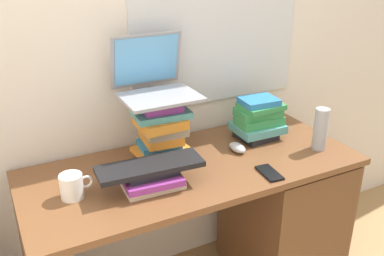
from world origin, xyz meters
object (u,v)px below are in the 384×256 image
at_px(computer_mouse, 237,148).
at_px(mug, 72,186).
at_px(book_stack_tall, 161,129).
at_px(keyboard, 150,166).
at_px(book_stack_side, 258,120).
at_px(book_stack_keyboard_riser, 152,178).
at_px(laptop, 154,81).
at_px(desk, 263,211).
at_px(cell_phone, 269,173).
at_px(water_bottle, 321,129).

xyz_separation_m(computer_mouse, mug, (-0.77, -0.04, 0.03)).
bearing_deg(book_stack_tall, computer_mouse, -15.03).
height_order(keyboard, mug, keyboard).
height_order(book_stack_side, computer_mouse, book_stack_side).
xyz_separation_m(book_stack_tall, book_stack_keyboard_riser, (-0.13, -0.20, -0.11)).
height_order(book_stack_tall, mug, book_stack_tall).
bearing_deg(mug, keyboard, -12.54).
relative_size(laptop, mug, 2.55).
bearing_deg(desk, book_stack_side, 76.87).
distance_m(book_stack_tall, book_stack_side, 0.51).
xyz_separation_m(book_stack_tall, cell_phone, (0.35, -0.33, -0.14)).
bearing_deg(desk, book_stack_tall, 163.46).
relative_size(desk, laptop, 4.57).
bearing_deg(keyboard, book_stack_keyboard_riser, -17.59).
distance_m(book_stack_keyboard_riser, computer_mouse, 0.49).
relative_size(desk, book_stack_keyboard_riser, 6.06).
bearing_deg(book_stack_keyboard_riser, mug, 167.34).
height_order(desk, book_stack_keyboard_riser, book_stack_keyboard_riser).
bearing_deg(book_stack_keyboard_riser, keyboard, 158.58).
bearing_deg(computer_mouse, book_stack_side, 25.53).
distance_m(computer_mouse, mug, 0.77).
bearing_deg(book_stack_side, computer_mouse, -154.47).
bearing_deg(desk, cell_phone, -124.57).
distance_m(keyboard, water_bottle, 0.84).
bearing_deg(water_bottle, book_stack_tall, 160.82).
height_order(book_stack_keyboard_riser, book_stack_side, book_stack_side).
xyz_separation_m(book_stack_keyboard_riser, keyboard, (-0.00, 0.00, 0.05)).
distance_m(book_stack_keyboard_riser, water_bottle, 0.83).
height_order(mug, cell_phone, mug).
distance_m(mug, cell_phone, 0.80).
distance_m(laptop, water_bottle, 0.80).
height_order(desk, laptop, laptop).
xyz_separation_m(book_stack_tall, laptop, (0.00, 0.06, 0.20)).
relative_size(desk, keyboard, 3.53).
bearing_deg(cell_phone, book_stack_tall, 141.18).
bearing_deg(computer_mouse, cell_phone, -88.83).
relative_size(desk, water_bottle, 7.36).
bearing_deg(book_stack_keyboard_riser, computer_mouse, 13.25).
distance_m(mug, water_bottle, 1.14).
bearing_deg(laptop, book_stack_side, -8.20).
relative_size(book_stack_keyboard_riser, mug, 1.93).
height_order(keyboard, computer_mouse, keyboard).
relative_size(desk, book_stack_tall, 5.16).
distance_m(desk, laptop, 0.87).
distance_m(desk, book_stack_side, 0.46).
relative_size(book_stack_side, cell_phone, 1.74).
bearing_deg(mug, cell_phone, -14.29).
bearing_deg(book_stack_keyboard_riser, book_stack_tall, 56.89).
relative_size(book_stack_side, laptop, 0.73).
bearing_deg(computer_mouse, mug, -176.67).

